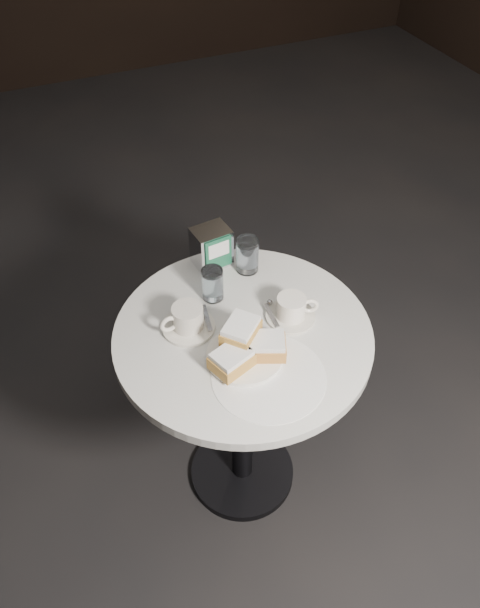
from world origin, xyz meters
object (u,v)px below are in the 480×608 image
at_px(cafe_table, 243,377).
at_px(beignet_plate, 246,349).
at_px(coffee_cup_right, 291,309).
at_px(water_glass_right, 247,255).
at_px(napkin_dispenser, 212,247).
at_px(water_glass_left, 213,284).
at_px(coffee_cup_left, 187,320).

xyz_separation_m(cafe_table, beignet_plate, (-0.03, -0.09, 0.23)).
height_order(coffee_cup_right, water_glass_right, water_glass_right).
height_order(beignet_plate, water_glass_right, water_glass_right).
relative_size(beignet_plate, napkin_dispenser, 1.78).
bearing_deg(coffee_cup_right, water_glass_right, 116.02).
xyz_separation_m(water_glass_left, napkin_dispenser, (0.05, 0.14, 0.01)).
xyz_separation_m(beignet_plate, water_glass_left, (0.01, 0.25, 0.01)).
relative_size(cafe_table, beignet_plate, 3.40).
bearing_deg(water_glass_left, coffee_cup_right, -43.92).
xyz_separation_m(cafe_table, coffee_cup_left, (-0.13, 0.07, 0.23)).
xyz_separation_m(beignet_plate, coffee_cup_right, (0.17, 0.09, -0.00)).
height_order(beignet_plate, coffee_cup_right, beignet_plate).
distance_m(coffee_cup_right, water_glass_right, 0.23).
relative_size(beignet_plate, coffee_cup_right, 1.26).
relative_size(cafe_table, water_glass_right, 6.85).
distance_m(beignet_plate, water_glass_left, 0.25).
distance_m(cafe_table, coffee_cup_left, 0.27).
bearing_deg(coffee_cup_left, water_glass_right, 28.03).
distance_m(cafe_table, water_glass_right, 0.36).
bearing_deg(cafe_table, water_glass_left, 98.86).
xyz_separation_m(coffee_cup_left, napkin_dispenser, (0.16, 0.23, 0.03)).
bearing_deg(coffee_cup_right, cafe_table, -162.48).
distance_m(cafe_table, water_glass_left, 0.29).
height_order(cafe_table, coffee_cup_right, coffee_cup_right).
relative_size(coffee_cup_right, napkin_dispenser, 1.41).
height_order(cafe_table, water_glass_right, water_glass_right).
bearing_deg(water_glass_right, coffee_cup_right, -82.76).
bearing_deg(coffee_cup_right, napkin_dispenser, 129.80).
bearing_deg(water_glass_left, cafe_table, -81.14).
bearing_deg(cafe_table, coffee_cup_right, -1.26).
distance_m(cafe_table, beignet_plate, 0.25).
xyz_separation_m(coffee_cup_right, napkin_dispenser, (-0.11, 0.30, 0.03)).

